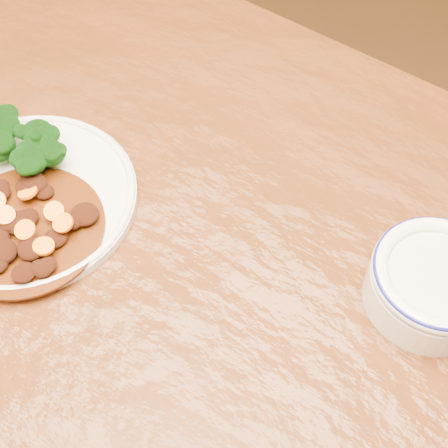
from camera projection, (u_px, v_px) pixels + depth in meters
The scene contains 5 objects.
dining_table at pixel (168, 315), 0.73m from camera, with size 1.57×1.03×0.75m.
dinner_plate at pixel (26, 198), 0.72m from camera, with size 0.26×0.26×0.02m.
broccoli_florets at pixel (20, 143), 0.72m from camera, with size 0.11×0.08×0.05m.
mince_stew at pixel (25, 228), 0.68m from camera, with size 0.18×0.18×0.03m.
dip_bowl at pixel (434, 283), 0.62m from camera, with size 0.13×0.13×0.06m.
Camera 1 is at (0.23, -0.25, 1.33)m, focal length 50.00 mm.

